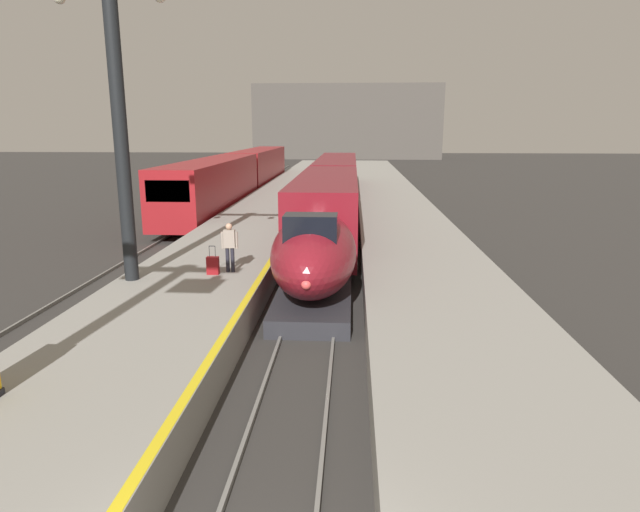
{
  "coord_description": "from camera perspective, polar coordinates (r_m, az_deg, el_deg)",
  "views": [
    {
      "loc": [
        1.23,
        -4.59,
        5.86
      ],
      "look_at": [
        0.21,
        12.65,
        1.8
      ],
      "focal_mm": 30.65,
      "sensor_mm": 36.0,
      "label": 1
    }
  ],
  "objects": [
    {
      "name": "platform_left",
      "position": [
        30.29,
        -6.7,
        2.99
      ],
      "size": [
        4.8,
        110.0,
        1.05
      ],
      "primitive_type": "cube",
      "color": "gray",
      "rests_on": "ground"
    },
    {
      "name": "platform_right",
      "position": [
        29.96,
        8.76,
        2.81
      ],
      "size": [
        4.8,
        110.0,
        1.05
      ],
      "primitive_type": "cube",
      "color": "gray",
      "rests_on": "ground"
    },
    {
      "name": "platform_left_safety_stripe",
      "position": [
        29.89,
        -2.41,
        3.96
      ],
      "size": [
        0.2,
        107.8,
        0.01
      ],
      "primitive_type": "cube",
      "color": "yellow",
      "rests_on": "platform_left"
    },
    {
      "name": "rail_main_left",
      "position": [
        32.67,
        -0.13,
        3.0
      ],
      "size": [
        0.08,
        110.0,
        0.12
      ],
      "primitive_type": "cube",
      "color": "slate",
      "rests_on": "ground"
    },
    {
      "name": "rail_main_right",
      "position": [
        32.62,
        2.51,
        2.97
      ],
      "size": [
        0.08,
        110.0,
        0.12
      ],
      "primitive_type": "cube",
      "color": "slate",
      "rests_on": "ground"
    },
    {
      "name": "rail_secondary_left",
      "position": [
        34.14,
        -13.85,
        3.05
      ],
      "size": [
        0.08,
        110.0,
        0.12
      ],
      "primitive_type": "cube",
      "color": "slate",
      "rests_on": "ground"
    },
    {
      "name": "rail_secondary_right",
      "position": [
        33.72,
        -11.41,
        3.06
      ],
      "size": [
        0.08,
        110.0,
        0.12
      ],
      "primitive_type": "cube",
      "color": "slate",
      "rests_on": "ground"
    },
    {
      "name": "highspeed_train_main",
      "position": [
        32.97,
        1.25,
        6.37
      ],
      "size": [
        2.92,
        37.92,
        3.6
      ],
      "color": "maroon",
      "rests_on": "ground"
    },
    {
      "name": "regional_train_adjacent",
      "position": [
        46.29,
        -8.33,
        8.46
      ],
      "size": [
        2.85,
        36.6,
        3.8
      ],
      "color": "maroon",
      "rests_on": "ground"
    },
    {
      "name": "station_column_mid",
      "position": [
        18.23,
        -20.38,
        15.16
      ],
      "size": [
        4.0,
        0.68,
        9.47
      ],
      "color": "black",
      "rests_on": "platform_left"
    },
    {
      "name": "passenger_near_edge",
      "position": [
        18.75,
        -9.42,
        1.29
      ],
      "size": [
        0.57,
        0.25,
        1.69
      ],
      "color": "#23232D",
      "rests_on": "platform_left"
    },
    {
      "name": "rolling_suitcase",
      "position": [
        18.7,
        -11.12,
        -0.97
      ],
      "size": [
        0.4,
        0.22,
        0.98
      ],
      "color": "maroon",
      "rests_on": "platform_left"
    },
    {
      "name": "terminus_back_wall",
      "position": [
        106.61,
        2.83,
        13.81
      ],
      "size": [
        36.0,
        2.0,
        14.0
      ],
      "primitive_type": "cube",
      "color": "#4C4742",
      "rests_on": "ground"
    }
  ]
}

